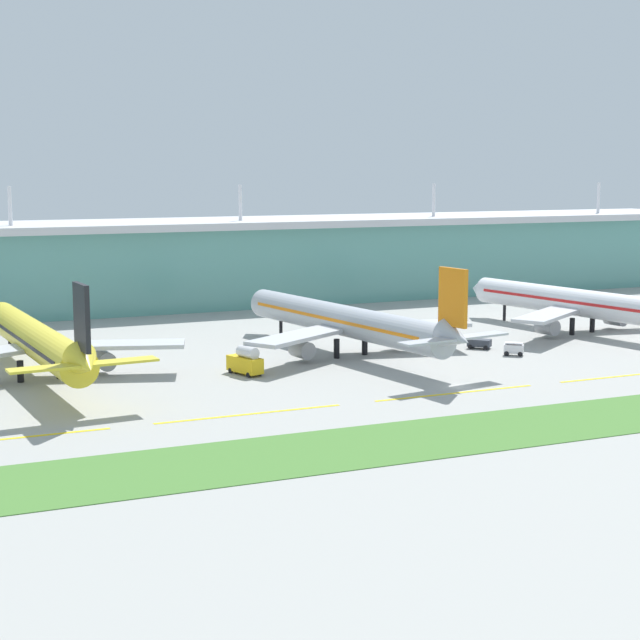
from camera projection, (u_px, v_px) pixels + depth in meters
ground_plane at (459, 387)px, 161.79m from camera, size 600.00×600.00×0.00m
terminal_building at (234, 261)px, 261.40m from camera, size 288.00×34.00×30.72m
airliner_near at (37, 341)px, 167.16m from camera, size 48.65×67.93×18.90m
airliner_middle at (346, 321)px, 188.28m from camera, size 48.08×69.16×18.90m
airliner_far at (578, 303)px, 214.43m from camera, size 47.83×63.14×18.90m
taxiway_stripe_west at (2, 439)px, 130.30m from camera, size 28.00×0.70×0.04m
taxiway_stripe_mid_west at (250, 414)px, 143.77m from camera, size 28.00×0.70×0.04m
taxiway_stripe_centre at (455, 393)px, 157.23m from camera, size 28.00×0.70×0.04m
taxiway_stripe_mid_east at (628, 375)px, 170.69m from camera, size 28.00×0.70×0.04m
grass_verge at (556, 422)px, 138.89m from camera, size 300.00×18.00×0.10m
baggage_cart at (514, 349)px, 188.86m from camera, size 3.95×3.66×2.48m
fuel_truck at (246, 362)px, 171.10m from camera, size 4.70×7.65×4.95m
pushback_tug at (479, 343)px, 196.14m from camera, size 4.80×4.82×1.85m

